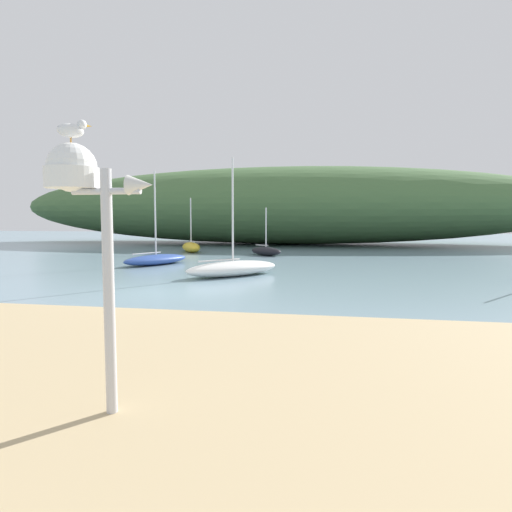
{
  "coord_description": "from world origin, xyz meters",
  "views": [
    {
      "loc": [
        5.33,
        -13.21,
        2.31
      ],
      "look_at": [
        2.36,
        2.9,
        0.93
      ],
      "focal_mm": 31.4,
      "sensor_mm": 36.0,
      "label": 1
    }
  ],
  "objects": [
    {
      "name": "sailboat_off_point",
      "position": [
        -3.61,
        7.73,
        0.28
      ],
      "size": [
        2.84,
        3.98,
        4.65
      ],
      "color": "#2D4C9E",
      "rests_on": "ground"
    },
    {
      "name": "sailboat_inner_mooring",
      "position": [
        -4.56,
        15.96,
        0.36
      ],
      "size": [
        2.46,
        3.21,
        3.7
      ],
      "color": "gold",
      "rests_on": "ground"
    },
    {
      "name": "sailboat_east_reach",
      "position": [
        1.18,
        4.19,
        0.32
      ],
      "size": [
        3.85,
        4.08,
        4.71
      ],
      "color": "white",
      "rests_on": "ground"
    },
    {
      "name": "ground_plane",
      "position": [
        0.0,
        0.0,
        0.0
      ],
      "size": [
        120.0,
        120.0,
        0.0
      ],
      "primitive_type": "plane",
      "color": "#7A99A8"
    },
    {
      "name": "sailboat_near_shore",
      "position": [
        0.92,
        14.15,
        0.29
      ],
      "size": [
        2.45,
        2.12,
        2.97
      ],
      "color": "black",
      "rests_on": "ground"
    },
    {
      "name": "mast_structure",
      "position": [
        2.63,
        -8.84,
        2.62
      ],
      "size": [
        1.19,
        0.56,
        2.91
      ],
      "color": "silver",
      "rests_on": "beach_sand"
    },
    {
      "name": "distant_hill",
      "position": [
        0.47,
        27.53,
        3.45
      ],
      "size": [
        50.91,
        14.72,
        6.9
      ],
      "primitive_type": "ellipsoid",
      "color": "#476B3D",
      "rests_on": "ground"
    },
    {
      "name": "seagull_on_radar",
      "position": [
        2.54,
        -8.83,
        3.25
      ],
      "size": [
        0.31,
        0.3,
        0.25
      ],
      "color": "orange",
      "rests_on": "mast_structure"
    }
  ]
}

